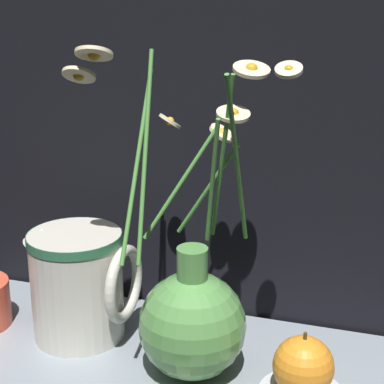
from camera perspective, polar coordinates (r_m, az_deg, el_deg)
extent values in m
plane|color=black|center=(0.84, -0.21, -15.48)|extent=(6.00, 6.00, 0.00)
cube|color=gray|center=(0.84, -0.21, -15.14)|extent=(0.74, 0.27, 0.01)
sphere|color=#59994C|center=(0.78, 0.03, -11.77)|extent=(0.13, 0.13, 0.13)
cylinder|color=#59994C|center=(0.74, 0.03, -6.83)|extent=(0.04, 0.04, 0.05)
cylinder|color=#4C8E3D|center=(0.71, 1.81, 0.82)|extent=(0.03, 0.05, 0.15)
cylinder|color=beige|center=(0.70, 3.70, 6.95)|extent=(0.05, 0.05, 0.01)
sphere|color=gold|center=(0.70, 3.70, 6.95)|extent=(0.01, 0.01, 0.01)
cylinder|color=#4C8E3D|center=(0.75, -1.00, 0.81)|extent=(0.08, 0.06, 0.13)
cylinder|color=beige|center=(0.78, -1.97, 6.31)|extent=(0.04, 0.04, 0.02)
sphere|color=gold|center=(0.78, -1.97, 6.31)|extent=(0.01, 0.01, 0.01)
cylinder|color=#4C8E3D|center=(0.74, 1.38, 0.22)|extent=(0.08, 0.02, 0.12)
cylinder|color=beige|center=(0.76, 2.68, 5.27)|extent=(0.03, 0.04, 0.02)
sphere|color=gold|center=(0.76, 2.68, 5.27)|extent=(0.01, 0.01, 0.01)
cylinder|color=#4C8E3D|center=(0.69, 4.04, 2.41)|extent=(0.01, 0.11, 0.21)
cylinder|color=beige|center=(0.66, 8.60, 10.70)|extent=(0.03, 0.03, 0.02)
sphere|color=gold|center=(0.66, 8.60, 10.70)|extent=(0.01, 0.01, 0.01)
cylinder|color=#4C8E3D|center=(0.72, -4.92, 2.53)|extent=(0.02, 0.13, 0.20)
cylinder|color=beige|center=(0.72, -10.02, 10.21)|extent=(0.04, 0.04, 0.02)
sphere|color=gold|center=(0.72, -10.02, 10.21)|extent=(0.01, 0.01, 0.01)
cylinder|color=#4C8E3D|center=(0.71, 2.59, 2.71)|extent=(0.04, 0.06, 0.20)
cylinder|color=beige|center=(0.70, 5.31, 10.80)|extent=(0.06, 0.06, 0.02)
sphere|color=gold|center=(0.70, 5.31, 10.80)|extent=(0.01, 0.01, 0.01)
cylinder|color=#4C8E3D|center=(0.71, -4.19, 3.31)|extent=(0.03, 0.11, 0.22)
cylinder|color=beige|center=(0.70, -8.70, 12.06)|extent=(0.05, 0.05, 0.02)
sphere|color=gold|center=(0.70, -8.70, 12.06)|extent=(0.01, 0.01, 0.01)
cylinder|color=beige|center=(0.87, -10.16, -8.15)|extent=(0.12, 0.12, 0.15)
cylinder|color=#33724C|center=(0.84, -10.41, -4.05)|extent=(0.12, 0.12, 0.01)
torus|color=beige|center=(0.83, -6.05, -8.13)|extent=(0.01, 0.10, 0.10)
cone|color=beige|center=(0.86, -13.42, -3.86)|extent=(0.04, 0.03, 0.04)
sphere|color=orange|center=(0.75, 9.87, -15.01)|extent=(0.07, 0.07, 0.07)
cylinder|color=#4C3819|center=(0.73, 10.03, -12.48)|extent=(0.00, 0.00, 0.01)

